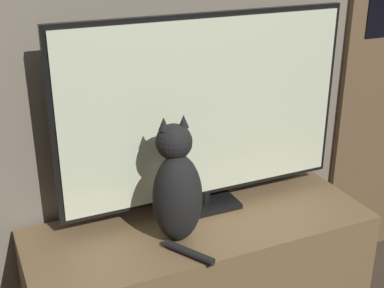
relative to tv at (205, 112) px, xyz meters
The scene contains 4 objects.
wall_back 0.42m from the tv, 111.46° to the left, with size 4.80×0.05×2.60m.
tv_stand 0.67m from the tv, 120.92° to the right, with size 1.30×0.48×0.53m.
tv is the anchor object (origin of this frame).
cat 0.32m from the tv, 138.35° to the right, with size 0.19×0.30×0.45m.
Camera 1 is at (-0.74, -0.62, 1.58)m, focal length 50.00 mm.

